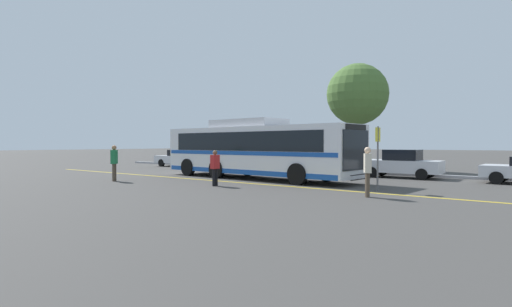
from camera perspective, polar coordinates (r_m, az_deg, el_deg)
The scene contains 13 objects.
ground_plane at distance 20.75m, azimuth 3.23°, elevation -3.79°, with size 220.00×220.00×0.00m, color #423F3D.
lane_strip_0 at distance 19.74m, azimuth -3.89°, elevation -4.05°, with size 0.20×31.71×0.01m, color gold.
curb_strip at distance 27.14m, azimuth 8.76°, elevation -2.41°, with size 39.71×0.36×0.15m, color #99999E.
transit_bus at distance 21.37m, azimuth -0.04°, elevation 0.65°, with size 12.17×3.50×3.19m.
parked_car_0 at distance 33.17m, azimuth -10.51°, elevation -0.64°, with size 4.76×2.13×1.38m.
parked_car_1 at distance 29.88m, azimuth -3.42°, elevation -0.83°, with size 4.19×1.93×1.42m.
parked_car_2 at distance 25.94m, azimuth 6.16°, elevation -1.15°, with size 4.64×1.90×1.42m.
parked_car_3 at distance 23.41m, azimuth 20.02°, elevation -1.40°, with size 4.27×2.01×1.55m.
pedestrian_0 at distance 21.20m, azimuth -19.60°, elevation -0.96°, with size 0.42×0.47×1.80m.
pedestrian_1 at distance 17.80m, azimuth -5.88°, elevation -1.77°, with size 0.26×0.44×1.59m.
pedestrian_2 at distance 14.56m, azimuth 15.64°, elevation -2.07°, with size 0.40×0.47×1.77m.
bus_stop_sign at distance 16.51m, azimuth 17.00°, elevation 0.44°, with size 0.07×0.40×2.57m.
tree_1 at distance 29.90m, azimuth 14.29°, elevation 8.18°, with size 4.39×4.39×7.63m.
Camera 1 is at (11.60, -17.10, 1.89)m, focal length 28.00 mm.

